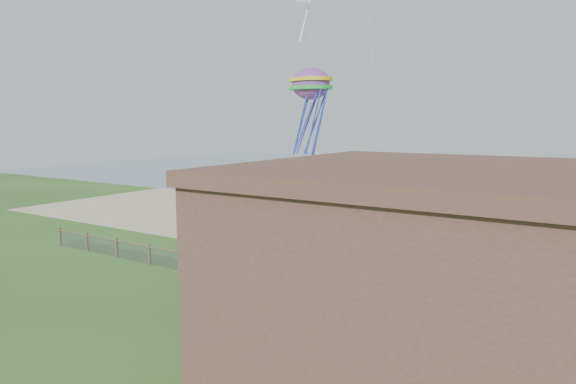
{
  "coord_description": "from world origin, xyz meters",
  "views": [
    {
      "loc": [
        14.48,
        -14.88,
        8.54
      ],
      "look_at": [
        -0.28,
        8.0,
        4.86
      ],
      "focal_mm": 32.0,
      "sensor_mm": 36.0,
      "label": 1
    }
  ],
  "objects_px": {
    "chainlink_fence": "(271,280)",
    "motel": "(535,323)",
    "octopus_kite": "(310,109)",
    "picnic_table": "(386,316)"
  },
  "relations": [
    {
      "from": "chainlink_fence",
      "to": "motel",
      "type": "bearing_deg",
      "value": -28.3
    },
    {
      "from": "motel",
      "to": "picnic_table",
      "type": "xyz_separation_m",
      "value": [
        -6.35,
        6.0,
        -3.14
      ]
    },
    {
      "from": "chainlink_fence",
      "to": "octopus_kite",
      "type": "height_order",
      "value": "octopus_kite"
    },
    {
      "from": "motel",
      "to": "picnic_table",
      "type": "bearing_deg",
      "value": 136.63
    },
    {
      "from": "motel",
      "to": "octopus_kite",
      "type": "xyz_separation_m",
      "value": [
        -16.3,
        16.5,
        5.98
      ]
    },
    {
      "from": "motel",
      "to": "octopus_kite",
      "type": "bearing_deg",
      "value": 134.66
    },
    {
      "from": "chainlink_fence",
      "to": "picnic_table",
      "type": "height_order",
      "value": "chainlink_fence"
    },
    {
      "from": "chainlink_fence",
      "to": "octopus_kite",
      "type": "xyz_separation_m",
      "value": [
        -3.3,
        9.5,
        8.93
      ]
    },
    {
      "from": "chainlink_fence",
      "to": "picnic_table",
      "type": "bearing_deg",
      "value": -8.55
    },
    {
      "from": "motel",
      "to": "picnic_table",
      "type": "distance_m",
      "value": 9.28
    }
  ]
}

